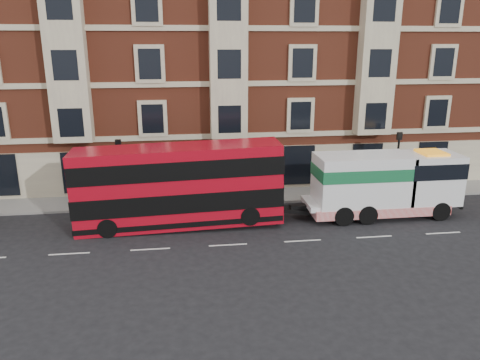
# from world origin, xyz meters

# --- Properties ---
(ground) EXTENTS (120.00, 120.00, 0.00)m
(ground) POSITION_xyz_m (0.00, 0.00, 0.00)
(ground) COLOR black
(ground) RESTS_ON ground
(sidewalk) EXTENTS (90.00, 3.00, 0.15)m
(sidewalk) POSITION_xyz_m (0.00, 7.50, 0.07)
(sidewalk) COLOR slate
(sidewalk) RESTS_ON ground
(victorian_terrace) EXTENTS (45.00, 12.00, 20.40)m
(victorian_terrace) POSITION_xyz_m (0.50, 15.00, 10.07)
(victorian_terrace) COLOR brown
(victorian_terrace) RESTS_ON ground
(lamp_post_west) EXTENTS (0.35, 0.15, 4.35)m
(lamp_post_west) POSITION_xyz_m (-6.00, 6.20, 2.68)
(lamp_post_west) COLOR black
(lamp_post_west) RESTS_ON sidewalk
(lamp_post_east) EXTENTS (0.35, 0.15, 4.35)m
(lamp_post_east) POSITION_xyz_m (12.00, 6.20, 2.68)
(lamp_post_east) COLOR black
(lamp_post_east) RESTS_ON sidewalk
(double_decker_bus) EXTENTS (11.52, 2.65, 4.66)m
(double_decker_bus) POSITION_xyz_m (-2.44, 3.03, 2.47)
(double_decker_bus) COLOR #AE0919
(double_decker_bus) RESTS_ON ground
(tow_truck) EXTENTS (9.23, 2.73, 3.84)m
(tow_truck) POSITION_xyz_m (9.62, 3.03, 2.04)
(tow_truck) COLOR white
(tow_truck) RESTS_ON ground
(pedestrian) EXTENTS (0.67, 0.54, 1.61)m
(pedestrian) POSITION_xyz_m (-8.79, 7.88, 0.95)
(pedestrian) COLOR #192532
(pedestrian) RESTS_ON sidewalk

